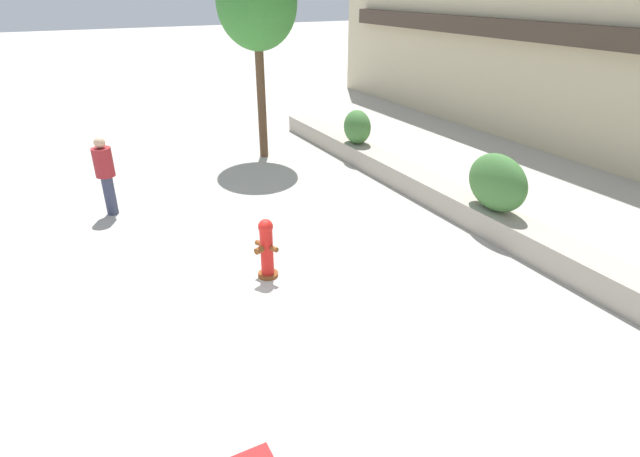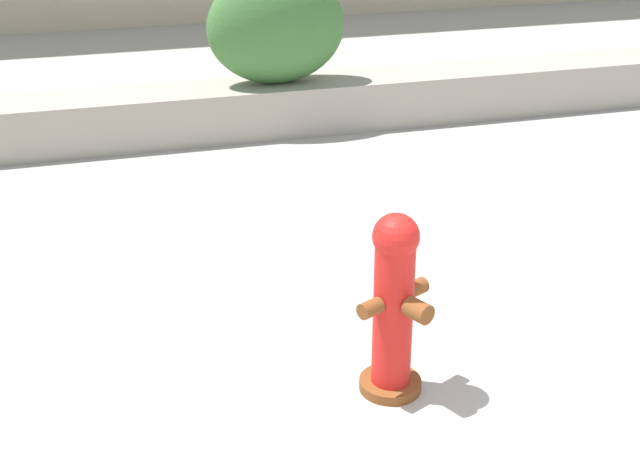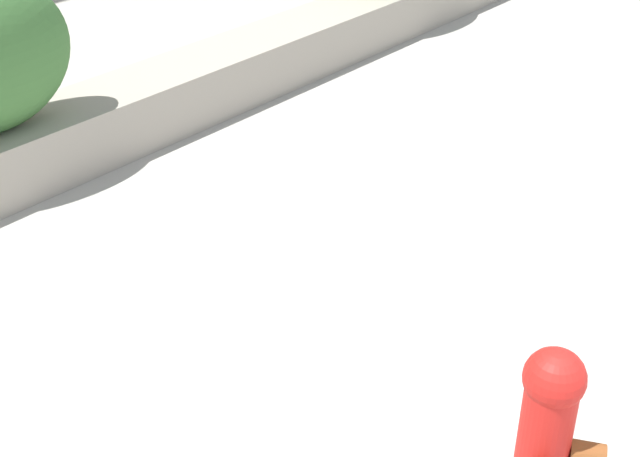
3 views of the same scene
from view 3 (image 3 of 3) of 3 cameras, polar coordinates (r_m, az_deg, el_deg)
The scene contains 1 object.
fire_hydrant at distance 3.92m, azimuth 14.07°, elevation -13.79°, with size 0.47×0.48×1.08m.
Camera 3 is at (-2.98, 0.28, 3.24)m, focal length 50.00 mm.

